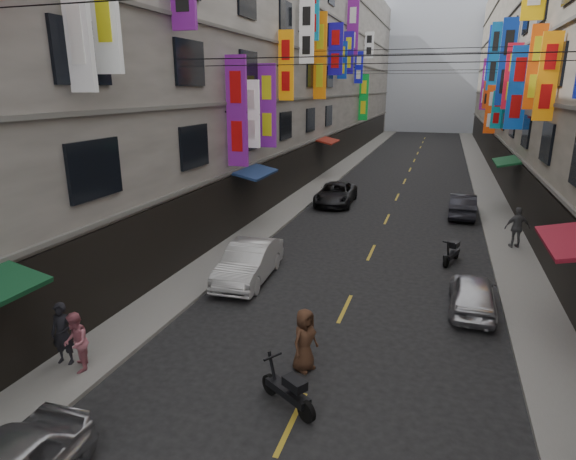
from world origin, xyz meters
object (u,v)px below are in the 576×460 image
Objects in this scene: pedestrian_lfar at (76,342)px; pedestrian_rfar at (517,228)px; car_right_mid at (473,293)px; car_right_far at (462,205)px; scooter_crossing at (288,391)px; pedestrian_crossing at (305,340)px; car_left_mid at (249,262)px; pedestrian_lnear at (63,334)px; scooter_far_right at (452,253)px; car_left_far at (336,194)px.

pedestrian_lfar is 18.56m from pedestrian_rfar.
pedestrian_rfar is (11.91, 14.23, 0.15)m from pedestrian_lfar.
car_right_mid is at bearing 88.08° from pedestrian_lfar.
pedestrian_rfar is (2.15, -5.49, 0.39)m from car_right_far.
pedestrian_rfar reaches higher than pedestrian_lfar.
scooter_crossing is 0.39× the size of car_right_far.
pedestrian_crossing is (-4.31, -17.73, 0.18)m from car_right_far.
car_right_far is (8.00, 12.51, -0.06)m from car_left_mid.
pedestrian_lfar is 5.80m from pedestrian_crossing.
car_right_far is 2.39× the size of pedestrian_crossing.
car_right_far is 2.40× the size of pedestrian_lnear.
scooter_far_right is at bearing 29.60° from pedestrian_rfar.
scooter_far_right is at bearing 3.04° from pedestrian_crossing.
pedestrian_rfar is at bearing -105.97° from car_right_mid.
pedestrian_crossing is at bearing -58.05° from car_left_mid.
car_right_mid is at bearing -63.22° from car_left_far.
car_left_far reaches higher than scooter_crossing.
car_right_mid is (7.54, -13.58, -0.05)m from car_left_far.
car_right_mid is 2.11× the size of pedestrian_crossing.
car_right_far is (7.54, -0.86, 0.01)m from car_left_far.
car_left_mid is at bearing -94.24° from car_left_far.
car_left_far is (-6.93, 9.02, 0.22)m from scooter_far_right.
car_right_mid reaches higher than scooter_far_right.
scooter_far_right is at bearing 27.18° from car_left_mid.
car_left_far is (-3.31, 20.23, 0.22)m from scooter_crossing.
car_left_mid is 2.61× the size of pedestrian_crossing.
scooter_far_right is at bearing 14.80° from scooter_crossing.
car_right_far is 18.25m from pedestrian_crossing.
pedestrian_lfar is at bearing -25.96° from pedestrian_lnear.
scooter_far_right is 3.89m from pedestrian_rfar.
scooter_far_right is 0.49× the size of car_right_mid.
car_left_far is at bearing 136.26° from pedestrian_lfar.
pedestrian_lnear reaches higher than pedestrian_lfar.
pedestrian_lfar is at bearing 35.53° from pedestrian_rfar.
scooter_crossing is 7.84m from car_left_mid.
scooter_crossing is 0.44× the size of car_right_mid.
car_right_mid is 7.56m from pedestrian_rfar.
scooter_crossing is 0.93× the size of pedestrian_lnear.
pedestrian_lfar is at bearing 134.19° from pedestrian_crossing.
scooter_crossing is 20.50m from car_left_far.
pedestrian_crossing is (-0.08, 1.64, 0.41)m from scooter_crossing.
pedestrian_lnear reaches higher than scooter_far_right.
pedestrian_rfar is (2.76, 2.67, 0.61)m from scooter_far_right.
pedestrian_lfar is at bearing 65.13° from car_right_far.
car_right_mid is (0.60, -4.55, 0.17)m from scooter_far_right.
car_right_far is 5.91m from pedestrian_rfar.
pedestrian_lfar is at bearing -106.96° from car_left_mid.
pedestrian_crossing is (-3.71, -9.58, 0.41)m from scooter_far_right.
pedestrian_lnear is 6.27m from pedestrian_crossing.
pedestrian_lnear reaches higher than scooter_crossing.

